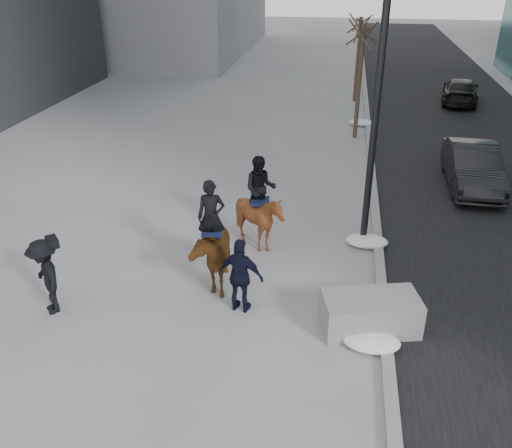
% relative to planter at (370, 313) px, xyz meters
% --- Properties ---
extents(ground, '(120.00, 120.00, 0.00)m').
position_rel_planter_xyz_m(ground, '(-2.67, 0.35, -0.40)').
color(ground, gray).
rests_on(ground, ground).
extents(road, '(8.00, 90.00, 0.01)m').
position_rel_planter_xyz_m(road, '(4.33, 10.35, -0.39)').
color(road, black).
rests_on(road, ground).
extents(curb, '(0.25, 90.00, 0.12)m').
position_rel_planter_xyz_m(curb, '(0.33, 10.35, -0.34)').
color(curb, gray).
rests_on(curb, ground).
extents(planter, '(2.16, 1.43, 0.79)m').
position_rel_planter_xyz_m(planter, '(0.00, 0.00, 0.00)').
color(planter, gray).
rests_on(planter, ground).
extents(car_near, '(1.60, 4.36, 1.43)m').
position_rel_planter_xyz_m(car_near, '(3.57, 8.42, 0.32)').
color(car_near, black).
rests_on(car_near, ground).
extents(car_far, '(2.44, 4.51, 1.24)m').
position_rel_planter_xyz_m(car_far, '(5.16, 20.23, 0.23)').
color(car_far, black).
rests_on(car_far, ground).
extents(tree_near, '(1.20, 1.20, 5.14)m').
position_rel_planter_xyz_m(tree_near, '(-0.27, 13.32, 2.17)').
color(tree_near, '#3A2B22').
rests_on(tree_near, ground).
extents(tree_far, '(1.20, 1.20, 4.68)m').
position_rel_planter_xyz_m(tree_far, '(-0.27, 19.71, 1.95)').
color(tree_far, '#372A20').
rests_on(tree_far, ground).
extents(mounted_left, '(1.29, 2.13, 2.57)m').
position_rel_planter_xyz_m(mounted_left, '(-3.68, 1.25, 0.56)').
color(mounted_left, '#4A240E').
rests_on(mounted_left, ground).
extents(mounted_right, '(1.50, 1.64, 2.53)m').
position_rel_planter_xyz_m(mounted_right, '(-2.83, 3.15, 0.62)').
color(mounted_right, '#522C10').
rests_on(mounted_right, ground).
extents(feeder, '(1.09, 0.95, 1.75)m').
position_rel_planter_xyz_m(feeder, '(-2.79, 0.25, 0.48)').
color(feeder, black).
rests_on(feeder, ground).
extents(camera_crew, '(1.24, 1.28, 1.75)m').
position_rel_planter_xyz_m(camera_crew, '(-6.93, -0.45, 0.49)').
color(camera_crew, black).
rests_on(camera_crew, ground).
extents(lamppost, '(0.25, 0.80, 9.09)m').
position_rel_planter_xyz_m(lamppost, '(-0.07, 3.81, 4.60)').
color(lamppost, black).
rests_on(lamppost, ground).
extents(snow_piles, '(1.15, 16.44, 0.29)m').
position_rel_planter_xyz_m(snow_piles, '(0.03, 5.85, -0.25)').
color(snow_piles, white).
rests_on(snow_piles, ground).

